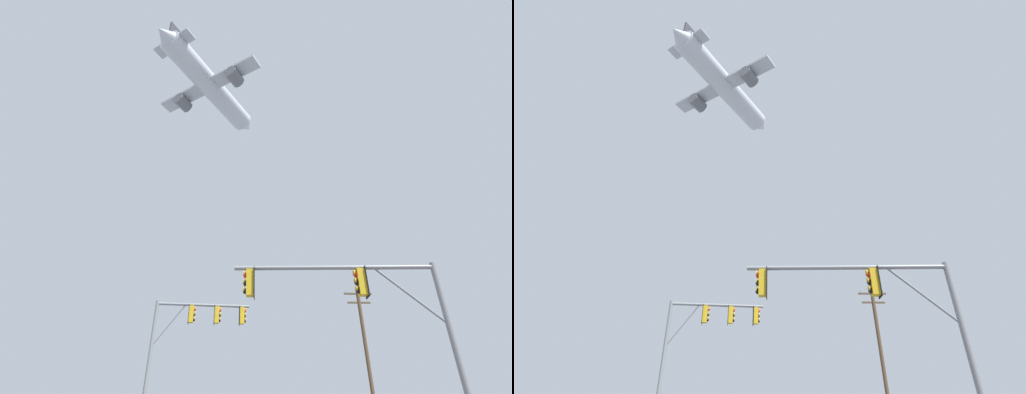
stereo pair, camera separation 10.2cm
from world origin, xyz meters
TOP-DOWN VIEW (x-y plane):
  - signal_pole_near at (2.96, 7.96)m, footprint 7.00×0.63m
  - signal_pole_far at (-4.03, 16.64)m, footprint 5.26×0.82m
  - utility_pole at (7.87, 23.99)m, footprint 2.20×0.28m
  - airplane at (-7.53, 36.68)m, footprint 17.18×22.25m

SIDE VIEW (x-z plane):
  - signal_pole_near at x=2.96m, z-range 1.54..7.40m
  - signal_pole_far at x=-4.03m, z-range 1.80..8.56m
  - utility_pole at x=7.87m, z-range 0.30..10.26m
  - airplane at x=-7.53m, z-range 44.38..51.07m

